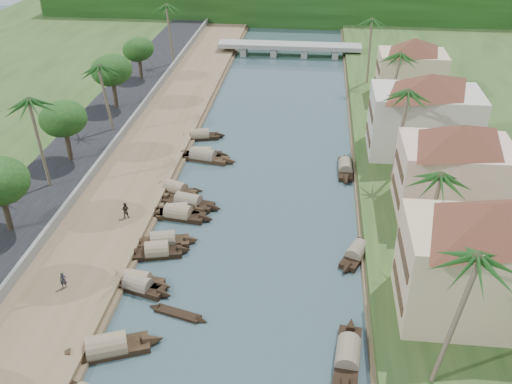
# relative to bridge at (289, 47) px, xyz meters

# --- Properties ---
(ground) EXTENTS (220.00, 220.00, 0.00)m
(ground) POSITION_rel_bridge_xyz_m (-0.00, -72.00, -1.72)
(ground) COLOR #33494D
(ground) RESTS_ON ground
(left_bank) EXTENTS (10.00, 180.00, 0.80)m
(left_bank) POSITION_rel_bridge_xyz_m (-16.00, -52.00, -1.32)
(left_bank) COLOR brown
(left_bank) RESTS_ON ground
(right_bank) EXTENTS (16.00, 180.00, 1.20)m
(right_bank) POSITION_rel_bridge_xyz_m (19.00, -52.00, -1.12)
(right_bank) COLOR #26431B
(right_bank) RESTS_ON ground
(road) EXTENTS (8.00, 180.00, 1.40)m
(road) POSITION_rel_bridge_xyz_m (-24.50, -52.00, -1.02)
(road) COLOR black
(road) RESTS_ON ground
(retaining_wall) EXTENTS (0.40, 180.00, 1.10)m
(retaining_wall) POSITION_rel_bridge_xyz_m (-20.20, -52.00, -0.37)
(retaining_wall) COLOR slate
(retaining_wall) RESTS_ON left_bank
(treeline) EXTENTS (120.00, 14.00, 8.00)m
(treeline) POSITION_rel_bridge_xyz_m (-0.00, 28.00, 2.28)
(treeline) COLOR black
(treeline) RESTS_ON ground
(bridge) EXTENTS (28.00, 4.00, 2.40)m
(bridge) POSITION_rel_bridge_xyz_m (0.00, 0.00, 0.00)
(bridge) COLOR gray
(bridge) RESTS_ON ground
(building_near) EXTENTS (14.85, 14.85, 10.20)m
(building_near) POSITION_rel_bridge_xyz_m (18.99, -74.00, 4.66)
(building_near) COLOR #D2B78D
(building_near) RESTS_ON right_bank
(building_mid) EXTENTS (14.11, 14.11, 9.70)m
(building_mid) POSITION_rel_bridge_xyz_m (19.99, -58.00, 4.41)
(building_mid) COLOR beige
(building_mid) RESTS_ON right_bank
(building_far) EXTENTS (15.59, 15.59, 10.20)m
(building_far) POSITION_rel_bridge_xyz_m (18.99, -44.00, 4.66)
(building_far) COLOR beige
(building_far) RESTS_ON right_bank
(building_distant) EXTENTS (12.62, 12.62, 9.20)m
(building_distant) POSITION_rel_bridge_xyz_m (19.99, -24.00, 4.16)
(building_distant) COLOR #D2B78D
(building_distant) RESTS_ON right_bank
(sampan_2) EXTENTS (9.07, 5.05, 2.36)m
(sampan_2) POSITION_rel_bridge_xyz_m (-9.56, -80.52, -1.30)
(sampan_2) COLOR black
(sampan_2) RESTS_ON ground
(sampan_3) EXTENTS (7.07, 3.33, 1.92)m
(sampan_3) POSITION_rel_bridge_xyz_m (-9.31, -72.92, -1.32)
(sampan_3) COLOR black
(sampan_3) RESTS_ON ground
(sampan_4) EXTENTS (6.85, 2.37, 1.95)m
(sampan_4) POSITION_rel_bridge_xyz_m (-9.60, -72.23, -1.31)
(sampan_4) COLOR black
(sampan_4) RESTS_ON ground
(sampan_5) EXTENTS (6.88, 3.30, 2.15)m
(sampan_5) POSITION_rel_bridge_xyz_m (-8.97, -67.69, -1.31)
(sampan_5) COLOR black
(sampan_5) RESTS_ON ground
(sampan_6) EXTENTS (7.36, 3.25, 2.16)m
(sampan_6) POSITION_rel_bridge_xyz_m (-8.81, -65.94, -1.31)
(sampan_6) COLOR black
(sampan_6) RESTS_ON ground
(sampan_7) EXTENTS (8.25, 2.77, 2.16)m
(sampan_7) POSITION_rel_bridge_xyz_m (-8.45, -60.79, -1.31)
(sampan_7) COLOR black
(sampan_7) RESTS_ON ground
(sampan_8) EXTENTS (6.60, 3.07, 2.02)m
(sampan_8) POSITION_rel_bridge_xyz_m (-8.61, -60.34, -1.31)
(sampan_8) COLOR black
(sampan_8) RESTS_ON ground
(sampan_9) EXTENTS (8.25, 3.44, 2.07)m
(sampan_9) POSITION_rel_bridge_xyz_m (-7.91, -58.23, -1.31)
(sampan_9) COLOR black
(sampan_9) RESTS_ON ground
(sampan_10) EXTENTS (7.20, 4.10, 2.01)m
(sampan_10) POSITION_rel_bridge_xyz_m (-9.98, -55.56, -1.31)
(sampan_10) COLOR black
(sampan_10) RESTS_ON ground
(sampan_11) EXTENTS (7.06, 2.12, 2.03)m
(sampan_11) POSITION_rel_bridge_xyz_m (-8.59, -46.24, -1.31)
(sampan_11) COLOR black
(sampan_11) RESTS_ON ground
(sampan_12) EXTENTS (9.39, 3.54, 2.20)m
(sampan_12) POSITION_rel_bridge_xyz_m (-8.38, -46.92, -1.31)
(sampan_12) COLOR black
(sampan_12) RESTS_ON ground
(sampan_13) EXTENTS (7.41, 3.18, 2.02)m
(sampan_13) POSITION_rel_bridge_xyz_m (-10.00, -40.62, -1.31)
(sampan_13) COLOR black
(sampan_13) RESTS_ON ground
(sampan_14) EXTENTS (2.55, 8.97, 2.15)m
(sampan_14) POSITION_rel_bridge_xyz_m (8.97, -79.31, -1.31)
(sampan_14) COLOR black
(sampan_14) RESTS_ON ground
(sampan_15) EXTENTS (4.18, 7.17, 1.96)m
(sampan_15) POSITION_rel_bridge_xyz_m (10.23, -65.87, -1.31)
(sampan_15) COLOR black
(sampan_15) RESTS_ON ground
(sampan_16) EXTENTS (1.73, 8.02, 1.99)m
(sampan_16) POSITION_rel_bridge_xyz_m (9.66, -48.15, -1.31)
(sampan_16) COLOR black
(sampan_16) RESTS_ON ground
(canoe_1) EXTENTS (5.67, 2.41, 0.91)m
(canoe_1) POSITION_rel_bridge_xyz_m (-5.10, -75.75, -1.62)
(canoe_1) COLOR black
(canoe_1) RESTS_ON ground
(canoe_2) EXTENTS (6.09, 1.98, 0.88)m
(canoe_2) POSITION_rel_bridge_xyz_m (-9.77, -55.51, -1.62)
(canoe_2) COLOR black
(canoe_2) RESTS_ON ground
(palm_0) EXTENTS (3.20, 3.20, 12.55)m
(palm_0) POSITION_rel_bridge_xyz_m (15.00, -81.80, 10.22)
(palm_0) COLOR #74644D
(palm_0) RESTS_ON ground
(palm_1) EXTENTS (3.20, 3.20, 10.78)m
(palm_1) POSITION_rel_bridge_xyz_m (16.00, -67.95, 8.49)
(palm_1) COLOR #74644D
(palm_1) RESTS_ON ground
(palm_2) EXTENTS (3.20, 3.20, 12.16)m
(palm_2) POSITION_rel_bridge_xyz_m (15.00, -51.57, 9.82)
(palm_2) COLOR #74644D
(palm_2) RESTS_ON ground
(palm_3) EXTENTS (3.20, 3.20, 10.86)m
(palm_3) POSITION_rel_bridge_xyz_m (16.00, -33.19, 8.59)
(palm_3) COLOR #74644D
(palm_3) RESTS_ON ground
(palm_5) EXTENTS (3.20, 3.20, 11.73)m
(palm_5) POSITION_rel_bridge_xyz_m (-24.00, -57.74, 9.61)
(palm_5) COLOR #74644D
(palm_5) RESTS_ON ground
(palm_6) EXTENTS (3.20, 3.20, 10.41)m
(palm_6) POSITION_rel_bridge_xyz_m (-22.00, -41.86, 8.35)
(palm_6) COLOR #74644D
(palm_6) RESTS_ON ground
(palm_7) EXTENTS (3.20, 3.20, 11.90)m
(palm_7) POSITION_rel_bridge_xyz_m (14.00, -17.91, 9.57)
(palm_7) COLOR #74644D
(palm_7) RESTS_ON ground
(palm_8) EXTENTS (3.20, 3.20, 11.87)m
(palm_8) POSITION_rel_bridge_xyz_m (-20.50, -11.88, 9.75)
(palm_8) COLOR #74644D
(palm_8) RESTS_ON ground
(tree_3) EXTENTS (5.11, 5.11, 7.55)m
(tree_3) POSITION_rel_bridge_xyz_m (-24.00, -51.35, 5.04)
(tree_3) COLOR #473B28
(tree_3) RESTS_ON ground
(tree_4) EXTENTS (5.37, 5.37, 7.88)m
(tree_4) POSITION_rel_bridge_xyz_m (-24.00, -33.67, 5.26)
(tree_4) COLOR #473B28
(tree_4) RESTS_ON ground
(tree_5) EXTENTS (4.60, 4.60, 6.81)m
(tree_5) POSITION_rel_bridge_xyz_m (-24.00, -20.34, 4.51)
(tree_5) COLOR #473B28
(tree_5) RESTS_ON ground
(tree_6) EXTENTS (4.48, 4.48, 7.40)m
(tree_6) POSITION_rel_bridge_xyz_m (24.00, -41.50, 4.93)
(tree_6) COLOR #473B28
(tree_6) RESTS_ON ground
(person_near) EXTENTS (0.69, 0.61, 1.58)m
(person_near) POSITION_rel_bridge_xyz_m (-15.48, -74.25, -0.13)
(person_near) COLOR #2B2D33
(person_near) RESTS_ON left_bank
(person_far) EXTENTS (0.86, 0.67, 1.75)m
(person_far) POSITION_rel_bridge_xyz_m (-13.61, -62.50, -0.05)
(person_far) COLOR #2D2820
(person_far) RESTS_ON left_bank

